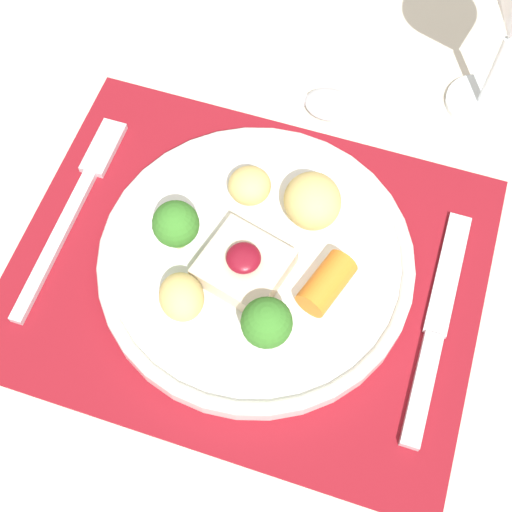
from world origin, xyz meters
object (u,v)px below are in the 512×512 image
at_px(dinner_plate, 256,258).
at_px(fork, 77,200).
at_px(spoon, 301,98).
at_px(knife, 433,339).

bearing_deg(dinner_plate, fork, 176.12).
xyz_separation_m(fork, spoon, (0.16, 0.18, -0.00)).
height_order(dinner_plate, knife, dinner_plate).
height_order(fork, knife, knife).
distance_m(dinner_plate, spoon, 0.19).
height_order(dinner_plate, spoon, dinner_plate).
relative_size(fork, spoon, 1.09).
bearing_deg(spoon, dinner_plate, -83.67).
relative_size(fork, knife, 1.00).
distance_m(fork, knife, 0.34).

